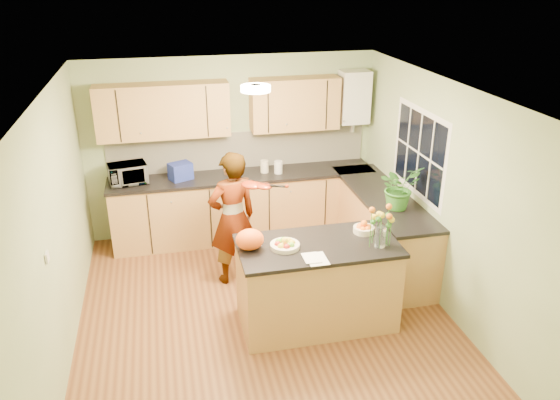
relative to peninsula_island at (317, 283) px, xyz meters
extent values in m
plane|color=brown|center=(-0.52, 0.25, -0.48)|extent=(4.50, 4.50, 0.00)
cube|color=white|center=(-0.52, 0.25, 2.02)|extent=(4.00, 4.50, 0.02)
cube|color=gray|center=(-0.52, 2.50, 0.77)|extent=(4.00, 0.02, 2.50)
cube|color=gray|center=(-0.52, -2.00, 0.77)|extent=(4.00, 0.02, 2.50)
cube|color=gray|center=(-2.52, 0.25, 0.77)|extent=(0.02, 4.50, 2.50)
cube|color=gray|center=(1.48, 0.25, 0.77)|extent=(0.02, 4.50, 2.50)
cube|color=#A97443|center=(-0.42, 2.20, -0.03)|extent=(3.60, 0.60, 0.90)
cube|color=black|center=(-0.42, 2.19, 0.44)|extent=(3.64, 0.62, 0.04)
cube|color=#A97443|center=(1.18, 1.10, -0.03)|extent=(0.60, 2.20, 0.90)
cube|color=black|center=(1.17, 1.10, 0.44)|extent=(0.62, 2.24, 0.04)
cube|color=silver|center=(-0.42, 2.48, 0.72)|extent=(3.60, 0.02, 0.52)
cube|color=#A97443|center=(-1.42, 2.33, 1.37)|extent=(1.70, 0.34, 0.70)
cube|color=#A97443|center=(0.33, 2.33, 1.37)|extent=(1.20, 0.34, 0.70)
cube|color=silver|center=(1.18, 2.34, 1.42)|extent=(0.40, 0.30, 0.72)
cylinder|color=#B4B4B8|center=(1.18, 2.34, 1.02)|extent=(0.06, 0.06, 0.20)
cube|color=silver|center=(1.47, 0.85, 1.07)|extent=(0.01, 1.30, 1.05)
cube|color=black|center=(1.47, 0.85, 1.07)|extent=(0.01, 1.18, 0.92)
cube|color=silver|center=(-2.51, -0.35, 0.82)|extent=(0.02, 0.09, 0.09)
cylinder|color=#FFEABF|center=(-0.52, 0.55, 1.98)|extent=(0.30, 0.30, 0.06)
cylinder|color=silver|center=(-0.52, 0.55, 2.01)|extent=(0.10, 0.10, 0.02)
cube|color=#A97443|center=(0.00, 0.00, -0.02)|extent=(1.61, 0.81, 0.91)
cube|color=black|center=(0.00, 0.00, 0.45)|extent=(1.65, 0.85, 0.04)
cylinder|color=beige|center=(-0.35, 0.00, 0.49)|extent=(0.30, 0.30, 0.04)
cylinder|color=beige|center=(0.55, 0.15, 0.50)|extent=(0.22, 0.22, 0.07)
cylinder|color=silver|center=(0.60, -0.18, 0.58)|extent=(0.11, 0.11, 0.22)
ellipsoid|color=#FF5915|center=(-0.70, 0.05, 0.58)|extent=(0.30, 0.26, 0.22)
cube|color=white|center=(-0.10, -0.30, 0.48)|extent=(0.19, 0.27, 0.01)
imported|color=#D9A684|center=(-0.74, 1.06, 0.35)|extent=(0.69, 0.55, 1.65)
imported|color=silver|center=(-1.95, 2.20, 0.60)|extent=(0.53, 0.41, 0.27)
cube|color=navy|center=(-1.27, 2.19, 0.58)|extent=(0.34, 0.30, 0.23)
cylinder|color=#B4B4B8|center=(-0.55, 2.22, 0.57)|extent=(0.16, 0.16, 0.22)
sphere|color=black|center=(-0.55, 2.22, 0.72)|extent=(0.08, 0.08, 0.08)
cylinder|color=beige|center=(-0.12, 2.21, 0.55)|extent=(0.15, 0.15, 0.17)
cylinder|color=silver|center=(0.05, 2.13, 0.55)|extent=(0.11, 0.11, 0.17)
imported|color=#357928|center=(1.18, 0.68, 0.73)|extent=(0.58, 0.53, 0.53)
camera|label=1|loc=(-1.47, -4.75, 3.11)|focal=35.00mm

